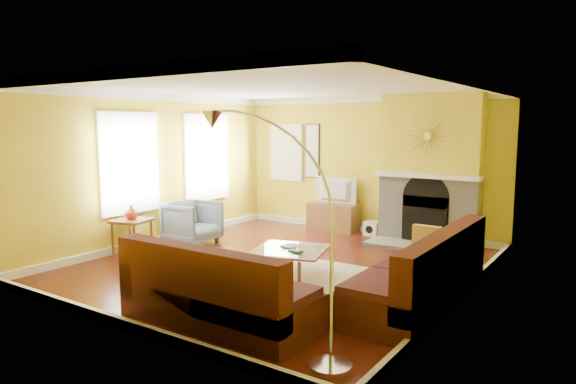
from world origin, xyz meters
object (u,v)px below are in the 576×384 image
Objects in this scene: coffee_table at (290,262)px; media_console at (333,217)px; arc_lamp at (273,236)px; sectional_sofa at (321,260)px; side_table at (132,237)px; armchair at (193,222)px.

coffee_table is 3.26m from media_console.
coffee_table is 0.44× the size of arc_lamp.
sectional_sofa is 0.98m from coffee_table.
media_console is 4.02m from side_table.
side_table is at bearing 180.00° from sectional_sofa.
armchair is 1.40× the size of side_table.
coffee_table is 2.70m from armchair.
sectional_sofa is at bearing -110.77° from armchair.
media_console is at bearing 113.32° from arc_lamp.
side_table is at bearing -169.88° from coffee_table.
armchair is 1.22m from side_table.
media_console is at bearing 63.43° from side_table.
coffee_table is at bearing 10.12° from side_table.
coffee_table is (-0.80, 0.50, -0.25)m from sectional_sofa.
media_console is at bearing 107.88° from coffee_table.
media_console is 1.22× the size of armchair.
side_table reaches higher than media_console.
sectional_sofa is 3.60m from side_table.
coffee_table is at bearing -72.12° from media_console.
coffee_table is at bearing -106.39° from armchair.
media_console is 2.89m from armchair.
side_table is at bearing 157.40° from arc_lamp.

